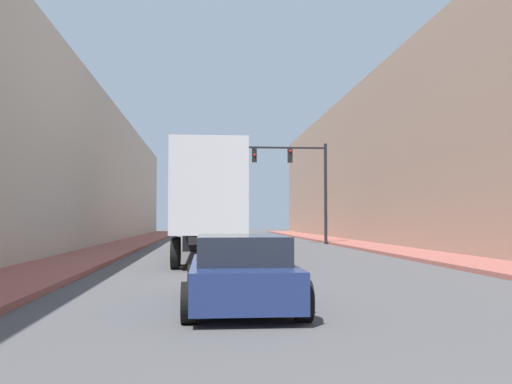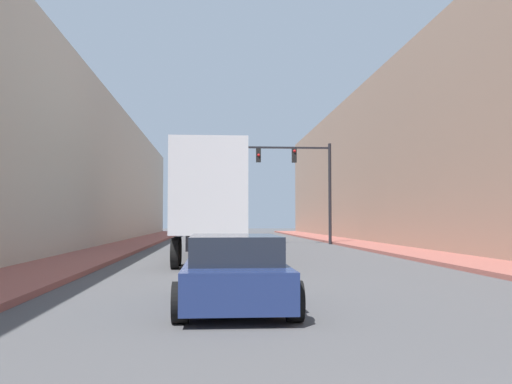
# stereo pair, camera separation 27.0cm
# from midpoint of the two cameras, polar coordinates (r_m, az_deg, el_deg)

# --- Properties ---
(sidewalk_right) EXTENTS (2.69, 80.00, 0.15)m
(sidewalk_right) POSITION_cam_midpoint_polar(r_m,az_deg,el_deg) (33.09, 11.00, -5.35)
(sidewalk_right) COLOR #9E564C
(sidewalk_right) RESTS_ON ground
(sidewalk_left) EXTENTS (2.69, 80.00, 0.15)m
(sidewalk_left) POSITION_cam_midpoint_polar(r_m,az_deg,el_deg) (32.17, -13.81, -5.39)
(sidewalk_left) COLOR #9E564C
(sidewalk_left) RESTS_ON ground
(building_right) EXTENTS (6.00, 80.00, 11.11)m
(building_right) POSITION_cam_midpoint_polar(r_m,az_deg,el_deg) (34.74, 17.84, 3.91)
(building_right) COLOR #997A66
(building_right) RESTS_ON ground
(building_left) EXTENTS (6.00, 80.00, 9.32)m
(building_left) POSITION_cam_midpoint_polar(r_m,az_deg,el_deg) (33.21, -21.15, 2.72)
(building_left) COLOR #BCB29E
(building_left) RESTS_ON ground
(semi_truck) EXTENTS (2.44, 13.58, 4.17)m
(semi_truck) POSITION_cam_midpoint_polar(r_m,az_deg,el_deg) (24.07, -5.17, -0.92)
(semi_truck) COLOR silver
(semi_truck) RESTS_ON ground
(sedan_car) EXTENTS (2.02, 4.63, 1.31)m
(sedan_car) POSITION_cam_midpoint_polar(r_m,az_deg,el_deg) (10.58, -2.32, -7.98)
(sedan_car) COLOR navy
(sedan_car) RESTS_ON ground
(traffic_signal_gantry) EXTENTS (7.07, 0.35, 6.54)m
(traffic_signal_gantry) POSITION_cam_midpoint_polar(r_m,az_deg,el_deg) (37.00, 4.22, 1.83)
(traffic_signal_gantry) COLOR black
(traffic_signal_gantry) RESTS_ON ground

